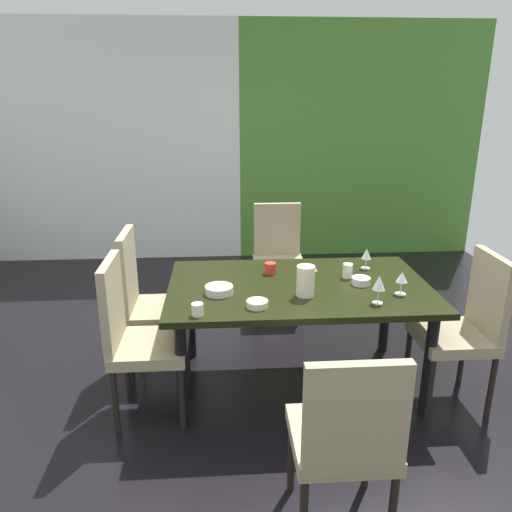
% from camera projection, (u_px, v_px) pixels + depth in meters
% --- Properties ---
extents(ground_plane, '(5.96, 6.06, 0.02)m').
position_uv_depth(ground_plane, '(233.00, 397.00, 3.29)').
color(ground_plane, black).
extents(back_panel_interior, '(3.15, 0.10, 2.66)m').
position_uv_depth(back_panel_interior, '(100.00, 145.00, 5.60)').
color(back_panel_interior, silver).
rests_on(back_panel_interior, ground_plane).
extents(garden_window_panel, '(2.82, 0.10, 2.66)m').
position_uv_depth(garden_window_panel, '(360.00, 143.00, 5.79)').
color(garden_window_panel, '#4B8331').
rests_on(garden_window_panel, ground_plane).
extents(dining_table, '(1.67, 1.02, 0.72)m').
position_uv_depth(dining_table, '(299.00, 296.00, 3.24)').
color(dining_table, black).
rests_on(dining_table, ground_plane).
extents(chair_left_near, '(0.45, 0.44, 1.00)m').
position_uv_depth(chair_left_near, '(135.00, 333.00, 2.95)').
color(chair_left_near, tan).
rests_on(chair_left_near, ground_plane).
extents(chair_right_near, '(0.44, 0.44, 0.99)m').
position_uv_depth(chair_right_near, '(467.00, 323.00, 3.09)').
color(chair_right_near, tan).
rests_on(chair_right_near, ground_plane).
extents(chair_head_near, '(0.44, 0.44, 0.94)m').
position_uv_depth(chair_head_near, '(346.00, 435.00, 2.11)').
color(chair_head_near, tan).
rests_on(chair_head_near, ground_plane).
extents(chair_head_far, '(0.44, 0.45, 0.96)m').
position_uv_depth(chair_head_far, '(278.00, 253.00, 4.44)').
color(chair_head_far, tan).
rests_on(chair_head_far, ground_plane).
extents(chair_left_far, '(0.45, 0.44, 1.02)m').
position_uv_depth(chair_left_far, '(147.00, 297.00, 3.45)').
color(chair_left_far, tan).
rests_on(chair_left_far, ground_plane).
extents(wine_glass_east, '(0.07, 0.07, 0.14)m').
position_uv_depth(wine_glass_east, '(402.00, 278.00, 3.02)').
color(wine_glass_east, silver).
rests_on(wine_glass_east, dining_table).
extents(wine_glass_south, '(0.07, 0.07, 0.14)m').
position_uv_depth(wine_glass_south, '(366.00, 255.00, 3.47)').
color(wine_glass_south, silver).
rests_on(wine_glass_south, dining_table).
extents(wine_glass_front, '(0.07, 0.07, 0.17)m').
position_uv_depth(wine_glass_front, '(379.00, 283.00, 2.89)').
color(wine_glass_front, silver).
rests_on(wine_glass_front, dining_table).
extents(serving_bowl_near_window, '(0.13, 0.13, 0.04)m').
position_uv_depth(serving_bowl_near_window, '(257.00, 304.00, 2.87)').
color(serving_bowl_near_window, beige).
rests_on(serving_bowl_near_window, dining_table).
extents(serving_bowl_north, '(0.12, 0.12, 0.05)m').
position_uv_depth(serving_bowl_north, '(361.00, 281.00, 3.21)').
color(serving_bowl_north, silver).
rests_on(serving_bowl_north, dining_table).
extents(serving_bowl_center, '(0.17, 0.17, 0.05)m').
position_uv_depth(serving_bowl_center, '(219.00, 290.00, 3.06)').
color(serving_bowl_center, silver).
rests_on(serving_bowl_center, dining_table).
extents(cup_west, '(0.07, 0.07, 0.10)m').
position_uv_depth(cup_west, '(348.00, 271.00, 3.31)').
color(cup_west, white).
rests_on(cup_west, dining_table).
extents(cup_right, '(0.07, 0.07, 0.07)m').
position_uv_depth(cup_right, '(197.00, 309.00, 2.76)').
color(cup_right, silver).
rests_on(cup_right, dining_table).
extents(cup_rear, '(0.08, 0.08, 0.08)m').
position_uv_depth(cup_rear, '(270.00, 268.00, 3.39)').
color(cup_rear, red).
rests_on(cup_rear, dining_table).
extents(pitcher_left, '(0.12, 0.11, 0.19)m').
position_uv_depth(pitcher_left, '(306.00, 281.00, 3.01)').
color(pitcher_left, silver).
rests_on(pitcher_left, dining_table).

